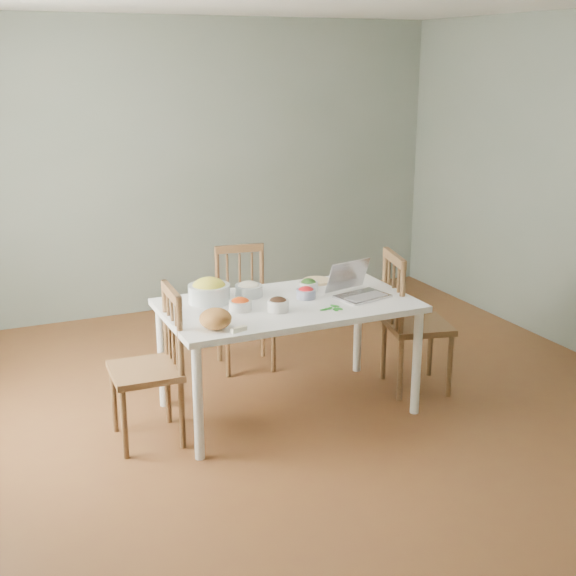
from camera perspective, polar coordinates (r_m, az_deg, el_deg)
name	(u,v)px	position (r m, az deg, el deg)	size (l,w,h in m)	color
floor	(302,405)	(5.42, 1.03, -8.72)	(5.00, 5.00, 0.00)	brown
wall_back	(189,167)	(7.30, -7.37, 8.90)	(5.00, 0.00, 2.70)	slate
dining_table	(288,357)	(5.21, 0.00, -5.14)	(1.65, 0.93, 0.78)	white
chair_far	(245,309)	(5.92, -3.20, -1.60)	(0.42, 0.40, 0.94)	#4D341D
chair_left	(145,367)	(4.85, -10.61, -5.84)	(0.44, 0.42, 0.99)	#4D341D
chair_right	(418,322)	(5.59, 9.63, -2.48)	(0.45, 0.43, 1.02)	#4D341D
bread_boule	(216,319)	(4.59, -5.42, -2.29)	(0.20, 0.20, 0.13)	#B8733C
butter_stick	(239,329)	(4.55, -3.68, -3.09)	(0.10, 0.03, 0.03)	#F8F2CE
bowl_squash	(209,290)	(5.09, -5.89, -0.19)	(0.28, 0.28, 0.16)	gold
bowl_carrot	(240,304)	(4.92, -3.58, -1.20)	(0.15, 0.15, 0.08)	#CD4612
bowl_onion	(249,289)	(5.21, -2.94, -0.08)	(0.19, 0.19, 0.10)	silver
bowl_mushroom	(278,304)	(4.90, -0.75, -1.22)	(0.14, 0.14, 0.09)	black
bowl_redpep	(306,293)	(5.16, 1.35, -0.34)	(0.13, 0.13, 0.08)	#DB0001
bowl_broccoli	(308,285)	(5.33, 1.53, 0.24)	(0.13, 0.13, 0.08)	#173B18
flatbread	(317,281)	(5.54, 2.18, 0.53)	(0.21, 0.21, 0.02)	#CBB492
basil_bunch	(330,308)	(4.95, 3.18, -1.47)	(0.18, 0.18, 0.02)	#136C1B
laptop	(363,281)	(5.18, 5.60, 0.51)	(0.34, 0.31, 0.23)	silver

